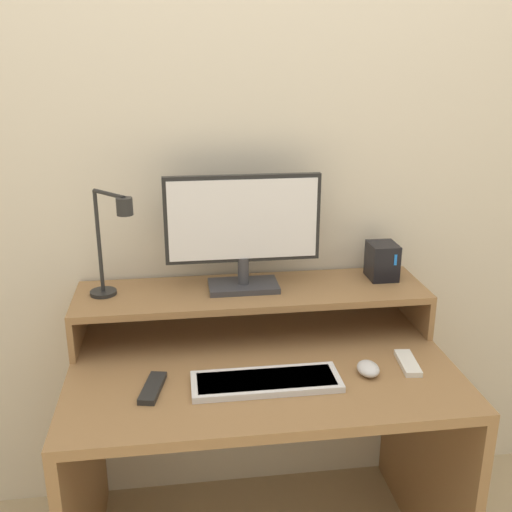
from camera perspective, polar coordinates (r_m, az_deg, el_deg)
The scene contains 10 objects.
wall_back at distance 1.98m, azimuth -1.09°, elevation 9.45°, with size 6.00×0.05×2.50m.
desk at distance 1.90m, azimuth 0.48°, elevation -15.57°, with size 1.12×0.70×0.71m.
monitor_shelf at distance 1.92m, azimuth -0.38°, elevation -3.81°, with size 1.12×0.29×0.15m.
monitor at distance 1.85m, azimuth -1.25°, elevation 2.67°, with size 0.48×0.13×0.37m.
desk_lamp at distance 1.82m, azimuth -13.59°, elevation 1.43°, with size 0.16×0.17×0.34m.
router_dock at distance 2.03m, azimuth 11.92°, elevation -0.46°, with size 0.09×0.11×0.12m.
keyboard at distance 1.67m, azimuth 0.97°, elevation -11.85°, with size 0.41×0.14×0.02m.
mouse at distance 1.75m, azimuth 10.63°, elevation -10.49°, with size 0.06×0.08×0.04m.
remote_control at distance 1.67m, azimuth -9.82°, elevation -12.27°, with size 0.08×0.16×0.02m.
remote_secondary at distance 1.82m, azimuth 14.26°, elevation -9.85°, with size 0.06×0.15×0.02m.
Camera 1 is at (-0.23, -1.20, 1.57)m, focal length 42.00 mm.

